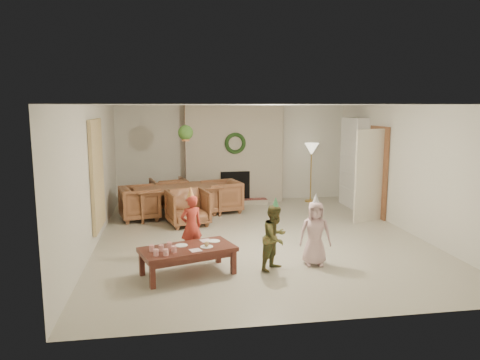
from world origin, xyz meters
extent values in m
plane|color=#B7B29E|center=(0.00, 0.00, 0.00)|extent=(7.00, 7.00, 0.00)
plane|color=white|center=(0.00, 0.00, 2.50)|extent=(7.00, 7.00, 0.00)
plane|color=silver|center=(0.00, 3.50, 1.25)|extent=(7.00, 0.00, 7.00)
plane|color=silver|center=(0.00, -3.50, 1.25)|extent=(7.00, 0.00, 7.00)
plane|color=silver|center=(-3.00, 0.00, 1.25)|extent=(0.00, 7.00, 7.00)
plane|color=silver|center=(3.00, 0.00, 1.25)|extent=(0.00, 7.00, 7.00)
cube|color=#581717|center=(0.00, 3.30, 1.25)|extent=(2.50, 0.40, 2.50)
cube|color=maroon|center=(0.00, 2.95, 0.06)|extent=(1.60, 0.30, 0.12)
cube|color=black|center=(0.00, 3.12, 0.45)|extent=(0.75, 0.12, 0.75)
torus|color=#183714|center=(0.00, 3.07, 1.55)|extent=(0.54, 0.10, 0.54)
cylinder|color=gold|center=(1.98, 3.00, 0.02)|extent=(0.29, 0.29, 0.03)
cylinder|color=gold|center=(1.98, 3.00, 0.72)|extent=(0.03, 0.03, 1.38)
cone|color=beige|center=(1.98, 3.00, 1.38)|extent=(0.37, 0.37, 0.31)
cube|color=white|center=(2.84, 2.30, 1.10)|extent=(0.30, 1.00, 2.20)
cube|color=white|center=(2.82, 2.30, 0.45)|extent=(0.30, 0.92, 0.03)
cube|color=white|center=(2.82, 2.30, 0.85)|extent=(0.30, 0.92, 0.03)
cube|color=white|center=(2.82, 2.30, 1.25)|extent=(0.30, 0.92, 0.03)
cube|color=white|center=(2.82, 2.30, 1.65)|extent=(0.30, 0.92, 0.03)
cube|color=#AC1F34|center=(2.80, 2.15, 0.59)|extent=(0.20, 0.40, 0.24)
cube|color=#293E98|center=(2.80, 2.35, 0.99)|extent=(0.20, 0.44, 0.24)
cube|color=#AB8B24|center=(2.80, 2.20, 1.38)|extent=(0.20, 0.36, 0.22)
cube|color=brown|center=(2.96, 1.20, 1.02)|extent=(0.05, 0.86, 2.04)
cube|color=beige|center=(2.58, 0.82, 1.00)|extent=(0.77, 0.32, 2.00)
cube|color=beige|center=(-2.96, 0.20, 1.25)|extent=(0.06, 1.20, 2.00)
imported|color=brown|center=(-1.49, 1.93, 0.34)|extent=(2.13, 1.50, 0.68)
imported|color=brown|center=(-1.30, 1.10, 0.38)|extent=(0.97, 0.99, 0.75)
imported|color=brown|center=(-1.69, 2.75, 0.38)|extent=(0.97, 0.99, 0.75)
imported|color=brown|center=(-2.32, 1.73, 0.38)|extent=(0.99, 0.97, 0.75)
imported|color=brown|center=(-0.46, 2.17, 0.38)|extent=(0.99, 0.97, 0.75)
cylinder|color=tan|center=(-1.30, 1.50, 2.15)|extent=(0.01, 0.01, 0.70)
cylinder|color=#AB6337|center=(-1.30, 1.50, 1.80)|extent=(0.16, 0.16, 0.12)
sphere|color=#2C551C|center=(-1.30, 1.50, 1.92)|extent=(0.32, 0.32, 0.32)
cube|color=#54251C|center=(-1.43, -1.76, 0.39)|extent=(1.50, 1.06, 0.06)
cube|color=#54251C|center=(-1.43, -1.76, 0.31)|extent=(1.37, 0.93, 0.08)
cube|color=#54251C|center=(-1.93, -2.21, 0.18)|extent=(0.09, 0.09, 0.36)
cube|color=#54251C|center=(-0.75, -1.83, 0.18)|extent=(0.09, 0.09, 0.36)
cube|color=#54251C|center=(-2.10, -1.68, 0.18)|extent=(0.09, 0.09, 0.36)
cube|color=#54251C|center=(-0.92, -1.30, 0.18)|extent=(0.09, 0.09, 0.36)
cylinder|color=white|center=(-1.88, -2.07, 0.47)|extent=(0.09, 0.09, 0.09)
cylinder|color=white|center=(-1.94, -1.87, 0.47)|extent=(0.09, 0.09, 0.09)
cylinder|color=white|center=(-1.74, -2.08, 0.47)|extent=(0.09, 0.09, 0.09)
cylinder|color=white|center=(-1.80, -1.88, 0.47)|extent=(0.09, 0.09, 0.09)
cylinder|color=white|center=(-1.63, -1.95, 0.47)|extent=(0.09, 0.09, 0.09)
cylinder|color=white|center=(-1.69, -1.75, 0.47)|extent=(0.09, 0.09, 0.09)
cylinder|color=white|center=(-1.51, -1.65, 0.42)|extent=(0.24, 0.24, 0.01)
cylinder|color=white|center=(-1.14, -1.78, 0.42)|extent=(0.24, 0.24, 0.01)
cylinder|color=white|center=(-1.01, -1.51, 0.42)|extent=(0.24, 0.24, 0.01)
sphere|color=tan|center=(-1.14, -1.78, 0.46)|extent=(0.09, 0.09, 0.07)
cube|color=#F0B0C4|center=(-1.32, -1.92, 0.42)|extent=(0.20, 0.20, 0.01)
cube|color=#F0B0C4|center=(-1.13, -1.46, 0.42)|extent=(0.20, 0.20, 0.01)
imported|color=#B93427|center=(-1.33, -0.94, 0.52)|extent=(0.44, 0.37, 1.04)
cone|color=gold|center=(-1.33, -0.94, 1.09)|extent=(0.14, 0.14, 0.20)
imported|color=brown|center=(-0.10, -1.74, 0.51)|extent=(0.62, 0.61, 1.01)
cone|color=#45A261|center=(-0.10, -1.74, 1.05)|extent=(0.16, 0.16, 0.17)
imported|color=beige|center=(0.57, -1.63, 0.51)|extent=(0.55, 0.41, 1.02)
cone|color=silver|center=(0.57, -1.63, 1.06)|extent=(0.17, 0.17, 0.18)
camera|label=1|loc=(-1.66, -8.22, 2.48)|focal=33.89mm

